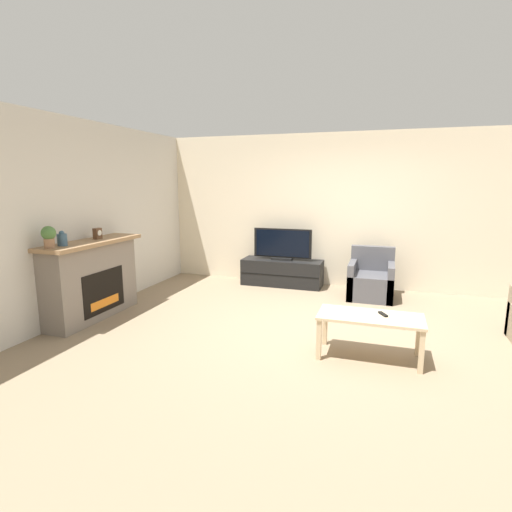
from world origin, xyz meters
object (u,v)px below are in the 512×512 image
object	(u,v)px
tv_stand	(282,272)
remote	(383,314)
mantel_vase_left	(62,239)
mantel_clock	(98,234)
potted_plant	(49,236)
armchair	(371,281)
fireplace	(92,279)
coffee_table	(370,321)
tv	(282,245)

from	to	relation	value
tv_stand	remote	distance (m)	3.18
mantel_vase_left	mantel_clock	distance (m)	0.63
mantel_vase_left	potted_plant	bearing A→B (deg)	-90.00
mantel_clock	armchair	size ratio (longest dim) A/B	0.19
mantel_clock	armchair	world-z (taller)	mantel_clock
fireplace	tv_stand	bearing A→B (deg)	51.25
potted_plant	remote	distance (m)	3.91
mantel_clock	armchair	distance (m)	4.24
tv_stand	remote	xyz separation A→B (m)	(1.78, -2.62, 0.25)
armchair	coffee_table	size ratio (longest dim) A/B	0.74
armchair	remote	distance (m)	2.34
mantel_clock	tv	world-z (taller)	mantel_clock
armchair	coffee_table	distance (m)	2.38
potted_plant	remote	world-z (taller)	potted_plant
fireplace	potted_plant	bearing A→B (deg)	-88.57
mantel_clock	coffee_table	size ratio (longest dim) A/B	0.14
fireplace	mantel_clock	xyz separation A→B (m)	(0.02, 0.16, 0.61)
fireplace	potted_plant	xyz separation A→B (m)	(0.02, -0.67, 0.68)
tv_stand	remote	world-z (taller)	remote
fireplace	mantel_clock	bearing A→B (deg)	83.67
potted_plant	armchair	bearing A→B (deg)	39.03
potted_plant	remote	xyz separation A→B (m)	(3.79, 0.58, -0.75)
tv_stand	coffee_table	distance (m)	3.15
mantel_clock	tv_stand	bearing A→B (deg)	49.68
mantel_clock	remote	size ratio (longest dim) A/B	1.00
mantel_clock	remote	xyz separation A→B (m)	(3.79, -0.25, -0.68)
armchair	tv	bearing A→B (deg)	169.23
tv_stand	armchair	xyz separation A→B (m)	(1.57, -0.30, 0.03)
remote	tv	bearing A→B (deg)	95.13
tv_stand	armchair	distance (m)	1.60
potted_plant	tv	size ratio (longest dim) A/B	0.25
mantel_vase_left	armchair	distance (m)	4.58
mantel_vase_left	armchair	world-z (taller)	mantel_vase_left
mantel_clock	armchair	xyz separation A→B (m)	(3.58, 2.08, -0.89)
mantel_vase_left	coffee_table	world-z (taller)	mantel_vase_left
potted_plant	coffee_table	xyz separation A→B (m)	(3.67, 0.53, -0.82)
potted_plant	tv_stand	xyz separation A→B (m)	(2.02, 3.21, -1.00)
mantel_clock	tv_stand	world-z (taller)	mantel_clock
tv	remote	world-z (taller)	tv
mantel_vase_left	tv_stand	size ratio (longest dim) A/B	0.13
armchair	tv_stand	bearing A→B (deg)	169.16
potted_plant	fireplace	bearing A→B (deg)	91.43
mantel_clock	fireplace	bearing A→B (deg)	-96.33
remote	potted_plant	bearing A→B (deg)	159.73
fireplace	tv	world-z (taller)	fireplace
tv_stand	tv	bearing A→B (deg)	-90.00
tv	remote	size ratio (longest dim) A/B	7.02
fireplace	coffee_table	xyz separation A→B (m)	(3.69, -0.14, -0.14)
tv	tv_stand	bearing A→B (deg)	90.00
mantel_clock	mantel_vase_left	bearing A→B (deg)	-90.07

